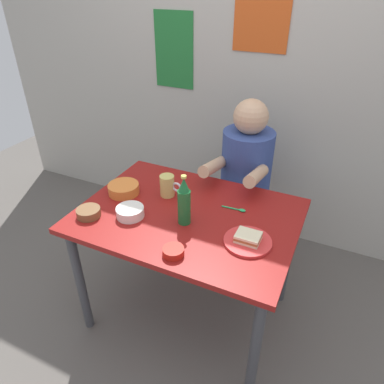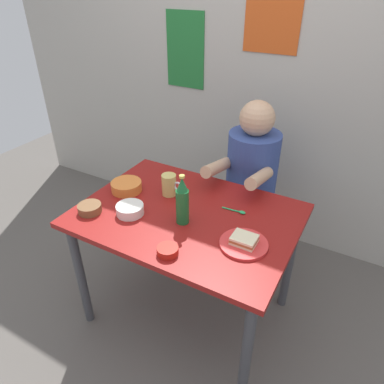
{
  "view_description": "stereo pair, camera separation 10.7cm",
  "coord_description": "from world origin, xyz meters",
  "views": [
    {
      "loc": [
        0.64,
        -1.32,
        1.78
      ],
      "look_at": [
        0.0,
        0.05,
        0.84
      ],
      "focal_mm": 32.92,
      "sensor_mm": 36.0,
      "label": 1
    },
    {
      "loc": [
        0.74,
        -1.27,
        1.78
      ],
      "look_at": [
        0.0,
        0.05,
        0.84
      ],
      "focal_mm": 32.92,
      "sensor_mm": 36.0,
      "label": 2
    }
  ],
  "objects": [
    {
      "name": "plate_orange",
      "position": [
        0.35,
        -0.09,
        0.75
      ],
      "size": [
        0.22,
        0.22,
        0.01
      ],
      "primitive_type": "cylinder",
      "color": "red",
      "rests_on": "dining_table"
    },
    {
      "name": "stool",
      "position": [
        0.11,
        0.63,
        0.35
      ],
      "size": [
        0.34,
        0.34,
        0.45
      ],
      "color": "#4C4C51",
      "rests_on": "ground"
    },
    {
      "name": "wall_back",
      "position": [
        -0.0,
        1.05,
        1.3
      ],
      "size": [
        4.4,
        0.09,
        2.6
      ],
      "color": "#ADA89E",
      "rests_on": "ground"
    },
    {
      "name": "beer_bottle",
      "position": [
        0.02,
        -0.07,
        0.86
      ],
      "size": [
        0.06,
        0.06,
        0.26
      ],
      "color": "#19602D",
      "rests_on": "dining_table"
    },
    {
      "name": "sandwich",
      "position": [
        0.35,
        -0.09,
        0.77
      ],
      "size": [
        0.11,
        0.09,
        0.04
      ],
      "color": "beige",
      "rests_on": "plate_orange"
    },
    {
      "name": "rice_bowl_white",
      "position": [
        -0.25,
        -0.14,
        0.77
      ],
      "size": [
        0.14,
        0.14,
        0.05
      ],
      "color": "silver",
      "rests_on": "dining_table"
    },
    {
      "name": "soup_bowl_orange",
      "position": [
        -0.41,
        0.03,
        0.77
      ],
      "size": [
        0.17,
        0.17,
        0.05
      ],
      "color": "orange",
      "rests_on": "dining_table"
    },
    {
      "name": "condiment_bowl_brown",
      "position": [
        -0.44,
        -0.23,
        0.76
      ],
      "size": [
        0.12,
        0.12,
        0.04
      ],
      "color": "brown",
      "rests_on": "dining_table"
    },
    {
      "name": "beer_mug",
      "position": [
        -0.17,
        0.11,
        0.8
      ],
      "size": [
        0.13,
        0.08,
        0.12
      ],
      "color": "#D1BC66",
      "rests_on": "dining_table"
    },
    {
      "name": "spoon",
      "position": [
        0.22,
        0.13,
        0.75
      ],
      "size": [
        0.13,
        0.02,
        0.01
      ],
      "color": "#26A559",
      "rests_on": "dining_table"
    },
    {
      "name": "sambal_bowl_red",
      "position": [
        0.08,
        -0.31,
        0.76
      ],
      "size": [
        0.1,
        0.1,
        0.03
      ],
      "color": "#B21E14",
      "rests_on": "dining_table"
    },
    {
      "name": "person_seated",
      "position": [
        0.11,
        0.62,
        0.77
      ],
      "size": [
        0.33,
        0.56,
        0.72
      ],
      "color": "#33478C",
      "rests_on": "stool"
    },
    {
      "name": "dining_table",
      "position": [
        0.0,
        0.0,
        0.65
      ],
      "size": [
        1.1,
        0.8,
        0.74
      ],
      "color": "maroon",
      "rests_on": "ground"
    },
    {
      "name": "ground_plane",
      "position": [
        0.0,
        0.0,
        0.0
      ],
      "size": [
        6.0,
        6.0,
        0.0
      ],
      "primitive_type": "plane",
      "color": "#59544F"
    }
  ]
}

